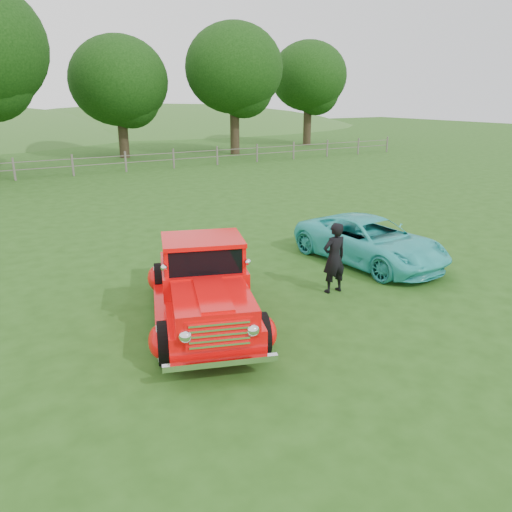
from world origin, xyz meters
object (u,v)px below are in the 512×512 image
tree_near_east (119,81)px  teal_sedan (370,241)px  red_pickup (204,285)px  man (334,258)px  tree_far_east (309,76)px  tree_mid_east (234,69)px

tree_near_east → teal_sedan: 27.24m
red_pickup → man: red_pickup is taller
tree_far_east → teal_sedan: 33.67m
man → teal_sedan: bearing=-150.0°
man → red_pickup: bearing=0.8°
man → tree_far_east: bearing=-123.1°
man → tree_mid_east: bearing=-111.7°
red_pickup → tree_near_east: bearing=95.3°
red_pickup → man: size_ratio=3.19×
tree_near_east → tree_far_east: (17.00, 1.00, 0.61)m
tree_far_east → man: (-20.43, -28.99, -5.03)m
tree_far_east → red_pickup: (-23.67, -28.92, -5.06)m
tree_far_east → red_pickup: 37.72m
tree_far_east → teal_sedan: bearing=-123.2°
tree_far_east → tree_mid_east: bearing=-161.6°
red_pickup → teal_sedan: (5.45, 1.10, -0.18)m
tree_mid_east → man: size_ratio=5.70×
tree_mid_east → man: bearing=-113.7°
tree_far_east → man: bearing=-125.2°
tree_mid_east → tree_far_east: (9.00, 3.00, -0.31)m
tree_far_east → man: tree_far_east is taller
tree_mid_east → tree_far_east: tree_mid_east is taller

